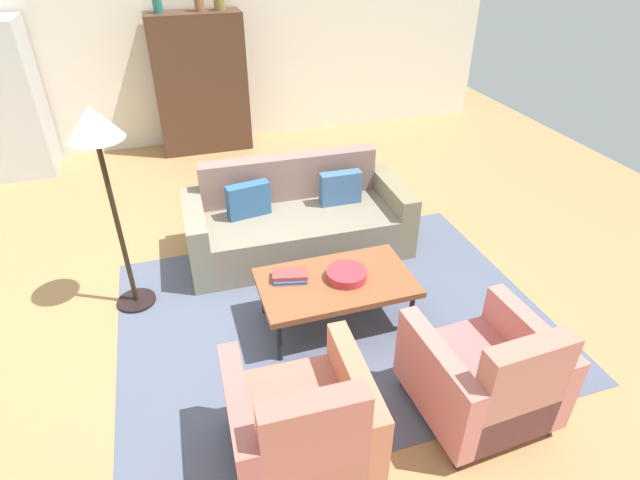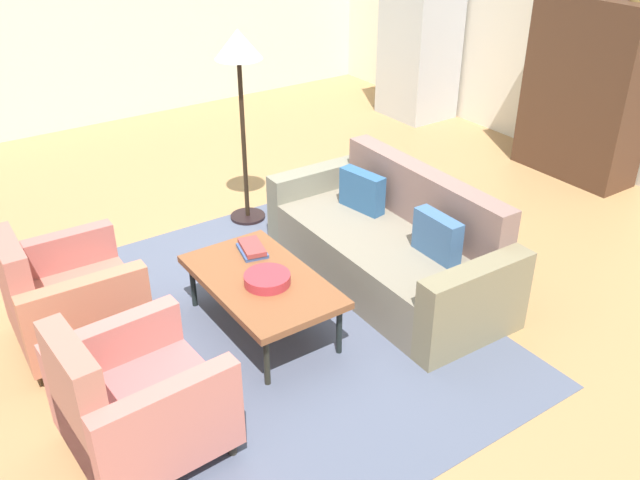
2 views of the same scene
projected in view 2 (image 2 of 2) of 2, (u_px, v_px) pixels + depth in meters
ground_plane at (289, 269)px, 5.59m from camera, size 10.48×10.48×0.00m
wall_back at (614, 33)px, 6.81m from camera, size 8.73×0.12×2.80m
wall_left at (87, 6)px, 8.04m from camera, size 0.12×7.70×2.80m
area_rug at (270, 325)px, 4.93m from camera, size 3.40×2.60×0.01m
couch at (394, 246)px, 5.35m from camera, size 2.12×0.95×0.86m
coffee_table at (261, 282)px, 4.71m from camera, size 1.20×0.70×0.42m
armchair_left at (65, 301)px, 4.59m from camera, size 0.82×0.82×0.88m
armchair_right at (132, 405)px, 3.72m from camera, size 0.84×0.84×0.88m
fruit_bowl at (267, 279)px, 4.62m from camera, size 0.32×0.32×0.07m
book_stack at (252, 249)px, 4.99m from camera, size 0.30×0.23×0.06m
cabinet at (586, 89)px, 6.86m from camera, size 1.20×0.51×1.80m
refrigerator at (420, 42)px, 8.49m from camera, size 0.80×0.73×1.85m
floor_lamp at (239, 63)px, 5.68m from camera, size 0.40×0.40×1.72m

